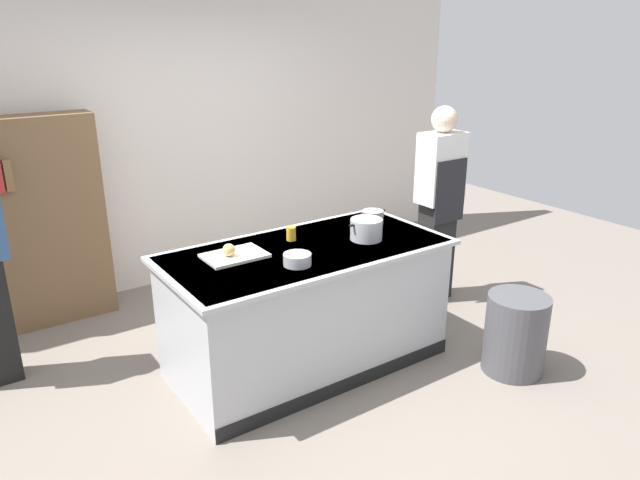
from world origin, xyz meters
The scene contains 12 objects.
ground_plane centered at (0.00, 0.00, 0.00)m, with size 10.00×10.00×0.00m, color slate.
back_wall centered at (0.00, 2.10, 1.50)m, with size 6.40×0.12×3.00m, color silver.
counter_island centered at (0.00, 0.00, 0.47)m, with size 1.98×0.98×0.90m.
cutting_board centered at (-0.48, 0.13, 0.91)m, with size 0.40×0.28×0.02m, color silver.
onion centered at (-0.52, 0.12, 0.96)m, with size 0.08×0.08×0.08m, color tan.
stock_pot centered at (0.45, -0.09, 0.98)m, with size 0.29×0.23×0.15m.
sauce_pan centered at (0.73, 0.18, 0.95)m, with size 0.23×0.17×0.10m.
mixing_bowl centered at (-0.22, -0.22, 0.94)m, with size 0.18×0.18×0.08m, color #B7BABF.
juice_cup centered at (0.00, 0.20, 0.95)m, with size 0.07×0.07×0.10m, color yellow.
trash_bin centered at (1.16, -0.91, 0.29)m, with size 0.43×0.43×0.58m, color #4C4C51.
person_chef centered at (1.57, 0.30, 0.91)m, with size 0.38×0.25×1.72m.
bookshelf centered at (-1.43, 1.80, 0.85)m, with size 1.10×0.31×1.70m.
Camera 1 is at (-2.10, -3.20, 2.33)m, focal length 33.52 mm.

